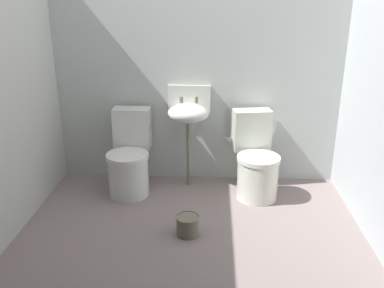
{
  "coord_description": "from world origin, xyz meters",
  "views": [
    {
      "loc": [
        0.17,
        -2.82,
        1.85
      ],
      "look_at": [
        0.0,
        0.3,
        0.7
      ],
      "focal_mm": 38.96,
      "sensor_mm": 36.0,
      "label": 1
    }
  ],
  "objects_px": {
    "sink": "(188,112)",
    "bucket": "(188,225)",
    "toilet_left": "(130,160)",
    "toilet_right": "(256,163)"
  },
  "relations": [
    {
      "from": "sink",
      "to": "bucket",
      "type": "height_order",
      "value": "sink"
    },
    {
      "from": "toilet_left",
      "to": "bucket",
      "type": "relative_size",
      "value": 3.88
    },
    {
      "from": "sink",
      "to": "toilet_left",
      "type": "bearing_deg",
      "value": -161.37
    },
    {
      "from": "toilet_left",
      "to": "toilet_right",
      "type": "height_order",
      "value": "same"
    },
    {
      "from": "toilet_left",
      "to": "sink",
      "type": "distance_m",
      "value": 0.73
    },
    {
      "from": "toilet_left",
      "to": "bucket",
      "type": "xyz_separation_m",
      "value": [
        0.61,
        -0.76,
        -0.23
      ]
    },
    {
      "from": "toilet_left",
      "to": "toilet_right",
      "type": "distance_m",
      "value": 1.21
    },
    {
      "from": "toilet_right",
      "to": "bucket",
      "type": "relative_size",
      "value": 3.88
    },
    {
      "from": "toilet_left",
      "to": "bucket",
      "type": "bearing_deg",
      "value": 128.26
    },
    {
      "from": "bucket",
      "to": "toilet_left",
      "type": "bearing_deg",
      "value": 128.74
    }
  ]
}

